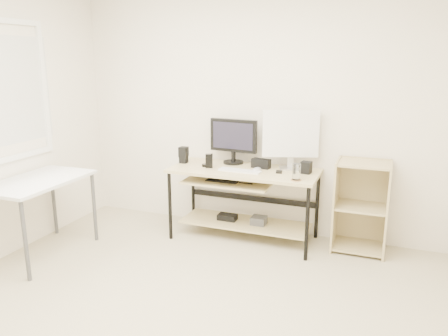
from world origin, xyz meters
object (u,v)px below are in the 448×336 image
Objects in this scene: desk at (242,189)px; shelf_unit at (361,205)px; side_table at (38,188)px; audio_controller at (209,161)px; white_imac at (290,136)px; black_monitor at (233,138)px.

shelf_unit is at bearing 7.77° from desk.
desk is at bearing -172.23° from shelf_unit.
audio_controller reaches higher than side_table.
white_imac is at bearing 20.81° from desk.
white_imac is at bearing -0.00° from audio_controller.
black_monitor reaches higher than shelf_unit.
white_imac is at bearing 30.33° from side_table.
shelf_unit is 1.51× the size of white_imac.
desk is 1.19m from shelf_unit.
side_table is 6.88× the size of audio_controller.
side_table is 3.09m from shelf_unit.
shelf_unit is 0.97m from white_imac.
black_monitor is at bearing 41.70° from audio_controller.
shelf_unit is 6.19× the size of audio_controller.
shelf_unit is 1.73× the size of black_monitor.
black_monitor is (-0.17, 0.20, 0.48)m from desk.
black_monitor reaches higher than audio_controller.
audio_controller is at bearing 36.64° from side_table.
black_monitor reaches higher than desk.
black_monitor is at bearing 158.76° from white_imac.
audio_controller is (-0.16, -0.28, -0.20)m from black_monitor.
black_monitor is 3.58× the size of audio_controller.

